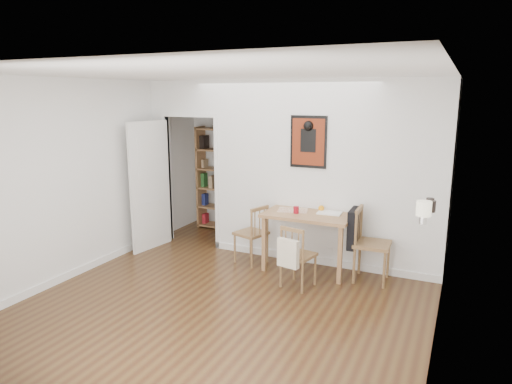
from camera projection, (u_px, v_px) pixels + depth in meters
The scene contains 15 objects.
ground at pixel (239, 292), 5.61m from camera, with size 5.20×5.20×0.00m, color #4D3418.
room_shell at pixel (288, 173), 6.49m from camera, with size 5.20×5.20×5.20m.
dining_table at pixel (309, 220), 6.23m from camera, with size 1.19×0.76×0.81m.
chair_left at pixel (251, 234), 6.54m from camera, with size 0.54×0.54×0.86m.
chair_right at pixel (371, 244), 5.88m from camera, with size 0.57×0.50×0.97m.
chair_front at pixel (298, 256), 5.71m from camera, with size 0.48×0.52×0.81m.
bookshelf at pixel (218, 179), 8.18m from camera, with size 0.77×0.31×1.83m.
fireplace at pixel (432, 266), 4.82m from camera, with size 0.45×1.25×1.16m.
red_glass at pixel (296, 210), 6.18m from camera, with size 0.08×0.08×0.10m, color maroon.
orange_fruit at pixel (321, 208), 6.29m from camera, with size 0.08×0.08×0.08m, color orange.
placemat at pixel (293, 210), 6.35m from camera, with size 0.41×0.31×0.00m, color beige.
notebook at pixel (330, 213), 6.18m from camera, with size 0.32×0.23×0.02m, color white.
mantel_lamp at pixel (424, 210), 4.38m from camera, with size 0.14×0.14×0.23m.
ceramic_jar_a at pixel (431, 206), 4.86m from camera, with size 0.10×0.10×0.12m, color black.
ceramic_jar_b at pixel (430, 203), 5.04m from camera, with size 0.09×0.09×0.11m, color black.
Camera 1 is at (2.39, -4.66, 2.38)m, focal length 32.00 mm.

